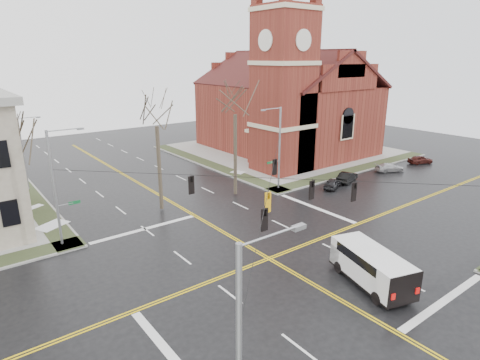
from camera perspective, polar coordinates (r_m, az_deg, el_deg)
ground at (r=30.10m, az=4.13°, el=-11.09°), size 120.00×120.00×0.00m
sidewalks at (r=30.07m, az=4.14°, el=-10.96°), size 80.00×80.00×0.17m
road_markings at (r=30.10m, az=4.13°, el=-11.08°), size 100.00×100.00×0.01m
church at (r=61.82m, az=6.43°, el=11.67°), size 24.28×27.48×27.50m
signal_pole_ne at (r=43.66m, az=5.48°, el=4.81°), size 2.75×0.22×9.00m
signal_pole_nw at (r=33.20m, az=-24.65°, el=-0.67°), size 2.75×0.22×9.00m
span_wires at (r=27.72m, az=4.41°, el=0.28°), size 23.02×23.02×0.03m
traffic_signals at (r=27.48m, az=5.29°, el=-1.54°), size 8.21×8.26×1.30m
streetlight_north_a at (r=49.23m, az=-28.35°, el=3.65°), size 2.30×0.20×8.00m
cargo_van at (r=27.85m, az=17.89°, el=-11.24°), size 4.01×6.48×2.31m
parked_car_a at (r=46.30m, az=13.07°, el=-0.46°), size 3.61×2.54×1.14m
parked_car_b at (r=48.97m, az=15.00°, el=0.43°), size 4.01×2.42×1.25m
parked_car_c at (r=55.13m, az=20.51°, el=1.67°), size 4.04×2.91×1.09m
parked_car_d at (r=60.86m, az=24.27°, el=2.67°), size 3.72×2.57×1.18m
tree_nw_far at (r=34.47m, az=-29.06°, el=3.64°), size 4.00×4.00×10.27m
tree_nw_near at (r=37.47m, az=-11.80°, el=8.30°), size 4.00×4.00×12.01m
tree_ne at (r=40.92m, az=-0.70°, el=10.10°), size 4.00×4.00×12.73m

